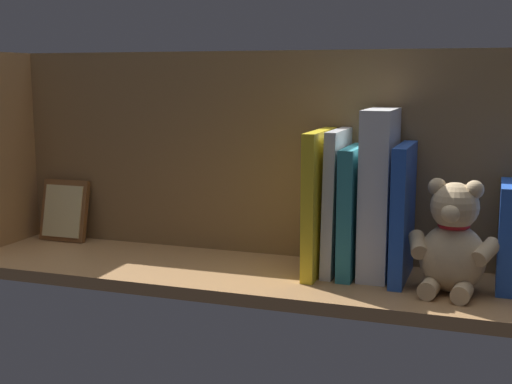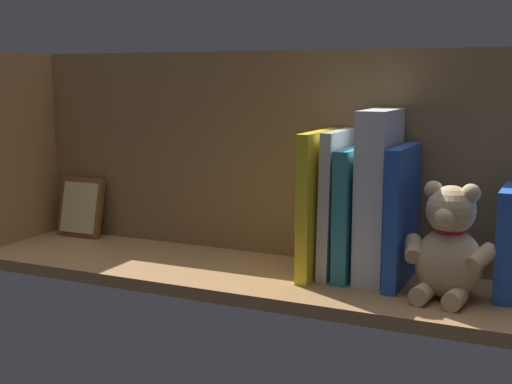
{
  "view_description": "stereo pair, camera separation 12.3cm",
  "coord_description": "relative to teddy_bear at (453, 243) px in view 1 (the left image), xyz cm",
  "views": [
    {
      "loc": [
        -39.84,
        114.81,
        34.71
      ],
      "look_at": [
        0.0,
        0.0,
        14.2
      ],
      "focal_mm": 48.85,
      "sensor_mm": 36.0,
      "label": 1
    },
    {
      "loc": [
        -51.25,
        110.19,
        34.71
      ],
      "look_at": [
        0.0,
        0.0,
        14.2
      ],
      "focal_mm": 48.85,
      "sensor_mm": 36.0,
      "label": 2
    }
  ],
  "objects": [
    {
      "name": "dictionary_thick_white",
      "position": [
        12.95,
        -5.94,
        6.39
      ],
      "size": [
        4.96,
        13.64,
        29.01
      ],
      "primitive_type": "cube",
      "color": "white",
      "rests_on": "ground_plane"
    },
    {
      "name": "book_5",
      "position": [
        20.38,
        -5.86,
        4.55
      ],
      "size": [
        2.43,
        13.99,
        25.35
      ],
      "primitive_type": "cube",
      "rotation": [
        0.0,
        -0.02,
        0.0
      ],
      "color": "silver",
      "rests_on": "ground_plane"
    },
    {
      "name": "shelf_back_panel",
      "position": [
        34.08,
        -14.01,
        11.49
      ],
      "size": [
        115.49,
        1.5,
        39.19
      ],
      "primitive_type": "cube",
      "color": "olive",
      "rests_on": "ground_plane"
    },
    {
      "name": "book_4",
      "position": [
        17.41,
        -5.52,
        3.13
      ],
      "size": [
        2.55,
        14.68,
        22.47
      ],
      "primitive_type": "cube",
      "color": "teal",
      "rests_on": "ground_plane"
    },
    {
      "name": "ground_plane",
      "position": [
        34.08,
        -2.05,
        -9.21
      ],
      "size": [
        115.49,
        28.41,
        2.2
      ],
      "primitive_type": "cube",
      "color": "#A87A4C"
    },
    {
      "name": "book_2",
      "position": [
        -8.31,
        -6.05,
        0.58
      ],
      "size": [
        2.9,
        13.62,
        17.39
      ],
      "primitive_type": "cube",
      "color": "blue",
      "rests_on": "ground_plane"
    },
    {
      "name": "book_6",
      "position": [
        23.15,
        -4.44,
        4.5
      ],
      "size": [
        2.17,
        16.83,
        25.22
      ],
      "primitive_type": "cube",
      "color": "yellow",
      "rests_on": "ground_plane"
    },
    {
      "name": "picture_frame_leaning",
      "position": [
        79.97,
        -10.41,
        -1.78
      ],
      "size": [
        10.62,
        4.28,
        12.93
      ],
      "color": "brown",
      "rests_on": "ground_plane"
    },
    {
      "name": "teddy_bear",
      "position": [
        0.0,
        0.0,
        0.0
      ],
      "size": [
        14.85,
        12.62,
        18.43
      ],
      "rotation": [
        0.0,
        0.0,
        -0.12
      ],
      "color": "#D1B284",
      "rests_on": "ground_plane"
    },
    {
      "name": "book_3",
      "position": [
        8.6,
        -4.9,
        3.5
      ],
      "size": [
        2.33,
        15.92,
        23.21
      ],
      "primitive_type": "cube",
      "color": "blue",
      "rests_on": "ground_plane"
    }
  ]
}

